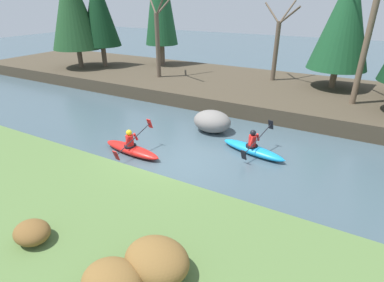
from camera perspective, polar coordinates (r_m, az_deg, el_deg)
The scene contains 15 objects.
ground_plane at distance 11.27m, azimuth -3.00°, elevation -4.14°, with size 90.00×90.00×0.00m, color #425660.
riverbank_near at distance 8.06m, azimuth -23.34°, elevation -17.59°, with size 44.00×6.44×0.66m.
riverbank_far at distance 19.42m, azimuth 12.30°, elevation 9.48°, with size 44.00×8.57×0.79m.
conifer_tree_far_left at distance 24.80m, azimuth -21.91°, elevation 22.79°, with size 3.55×3.55×7.27m.
conifer_tree_left at distance 24.70m, azimuth -17.41°, elevation 22.81°, with size 2.83×2.83×6.65m.
conifer_tree_centre at distance 19.31m, azimuth 27.21°, elevation 20.10°, with size 3.28×3.28×6.54m.
bare_tree_upstream at distance 20.37m, azimuth -6.47°, elevation 18.92°, with size 2.94×2.91×5.28m.
bare_tree_mid_upstream at distance 20.13m, azimuth 15.90°, elevation 17.31°, with size 2.64×2.61×4.71m.
bare_tree_mid_downstream at distance 16.67m, azimuth 30.78°, elevation 17.49°, with size 3.98×3.93×7.26m.
shrub_clump_nearest at distance 7.77m, azimuth -28.18°, elevation -15.08°, with size 0.86×0.71×0.46m.
shrub_clump_second at distance 6.08m, azimuth -14.93°, elevation -24.57°, with size 1.18×0.99×0.64m.
shrub_clump_third at distance 6.23m, azimuth -6.71°, elevation -21.63°, with size 1.32×1.10×0.71m.
kayaker_lead at distance 12.03m, azimuth 11.58°, elevation -1.46°, with size 2.79×2.05×1.20m.
kayaker_middle at distance 12.03m, azimuth -11.39°, elevation -1.43°, with size 2.79×2.07×1.20m.
boulder_midstream at distance 13.73m, azimuth 3.86°, elevation 3.76°, with size 1.75×1.37×0.99m.
Camera 1 is at (5.23, -8.29, 5.57)m, focal length 28.00 mm.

